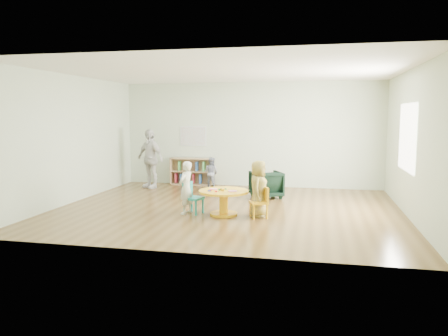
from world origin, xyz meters
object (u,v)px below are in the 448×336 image
object	(u,v)px
bookshelf	(192,172)
toddler	(211,173)
child_right	(258,189)
armchair	(266,184)
kid_chair_left	(192,197)
child_left	(186,188)
adult_caretaker	(150,159)
activity_table	(224,198)
kid_chair_right	(261,201)

from	to	relation	value
bookshelf	toddler	distance (m)	0.80
child_right	bookshelf	bearing A→B (deg)	36.60
armchair	toddler	world-z (taller)	toddler
kid_chair_left	child_left	size ratio (longest dim) A/B	0.59
adult_caretaker	bookshelf	bearing A→B (deg)	64.77
kid_chair_left	bookshelf	size ratio (longest dim) A/B	0.51
activity_table	adult_caretaker	world-z (taller)	adult_caretaker
kid_chair_left	bookshelf	bearing A→B (deg)	-147.29
kid_chair_left	armchair	distance (m)	2.32
child_left	bookshelf	bearing A→B (deg)	-149.62
child_right	toddler	distance (m)	3.43
activity_table	bookshelf	distance (m)	3.81
armchair	child_left	world-z (taller)	child_left
bookshelf	armchair	bearing A→B (deg)	-33.34
activity_table	kid_chair_left	size ratio (longest dim) A/B	1.57
kid_chair_right	toddler	bearing A→B (deg)	6.42
activity_table	bookshelf	bearing A→B (deg)	115.69
kid_chair_right	adult_caretaker	distance (m)	4.38
activity_table	armchair	xyz separation A→B (m)	(0.60, 1.96, -0.02)
activity_table	child_right	world-z (taller)	child_right
kid_chair_left	armchair	bearing A→B (deg)	163.95
kid_chair_right	adult_caretaker	xyz separation A→B (m)	(-3.33, 2.80, 0.47)
child_right	toddler	size ratio (longest dim) A/B	1.31
kid_chair_right	bookshelf	xyz separation A→B (m)	(-2.39, 3.52, 0.05)
activity_table	toddler	xyz separation A→B (m)	(-0.99, 2.99, 0.08)
armchair	adult_caretaker	size ratio (longest dim) A/B	0.44
child_right	kid_chair_right	bearing A→B (deg)	-141.69
armchair	child_right	size ratio (longest dim) A/B	0.64
child_right	adult_caretaker	world-z (taller)	adult_caretaker
toddler	adult_caretaker	bearing A→B (deg)	27.88
child_right	armchair	bearing A→B (deg)	4.82
kid_chair_right	bookshelf	distance (m)	4.26
bookshelf	child_right	world-z (taller)	child_right
kid_chair_left	bookshelf	xyz separation A→B (m)	(-1.01, 3.43, 0.04)
kid_chair_right	activity_table	bearing A→B (deg)	60.41
activity_table	toddler	distance (m)	3.15
activity_table	child_left	bearing A→B (deg)	-175.48
kid_chair_right	adult_caretaker	size ratio (longest dim) A/B	0.38
toddler	bookshelf	bearing A→B (deg)	-15.71
kid_chair_left	child_left	world-z (taller)	child_left
armchair	adult_caretaker	xyz separation A→B (m)	(-3.19, 0.76, 0.47)
child_right	adult_caretaker	xyz separation A→B (m)	(-3.27, 2.71, 0.24)
kid_chair_left	child_right	size ratio (longest dim) A/B	0.57
activity_table	adult_caretaker	distance (m)	3.78
kid_chair_left	toddler	xyz separation A→B (m)	(-0.34, 2.99, 0.08)
kid_chair_left	activity_table	bearing A→B (deg)	106.16
adult_caretaker	kid_chair_left	bearing A→B (deg)	-27.24
activity_table	child_left	size ratio (longest dim) A/B	0.93
child_right	activity_table	bearing A→B (deg)	92.56
kid_chair_right	child_left	size ratio (longest dim) A/B	0.57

